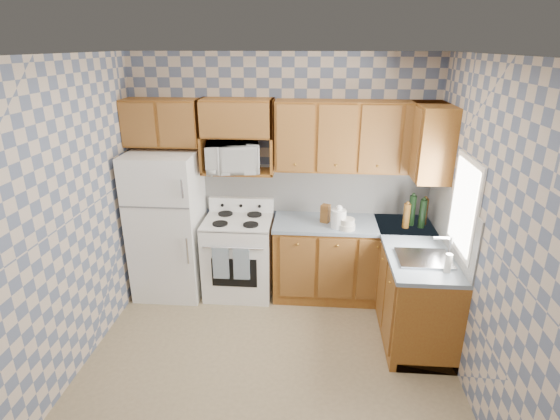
% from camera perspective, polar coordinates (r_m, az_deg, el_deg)
% --- Properties ---
extents(floor, '(3.40, 3.40, 0.00)m').
position_cam_1_polar(floor, '(4.27, -1.56, -19.63)').
color(floor, '#826F50').
rests_on(floor, ground).
extents(back_wall, '(3.40, 0.02, 2.70)m').
position_cam_1_polar(back_wall, '(5.04, 0.20, 4.52)').
color(back_wall, slate).
rests_on(back_wall, ground).
extents(right_wall, '(0.02, 3.20, 2.70)m').
position_cam_1_polar(right_wall, '(3.77, 24.94, -3.36)').
color(right_wall, slate).
rests_on(right_wall, ground).
extents(backsplash_back, '(2.60, 0.02, 0.56)m').
position_cam_1_polar(backsplash_back, '(5.06, 4.72, 2.74)').
color(backsplash_back, silver).
rests_on(backsplash_back, back_wall).
extents(backsplash_right, '(0.02, 1.60, 0.56)m').
position_cam_1_polar(backsplash_right, '(4.52, 21.28, -0.96)').
color(backsplash_right, silver).
rests_on(backsplash_right, right_wall).
extents(refrigerator, '(0.75, 0.70, 1.68)m').
position_cam_1_polar(refrigerator, '(5.14, -14.44, -1.86)').
color(refrigerator, white).
rests_on(refrigerator, floor).
extents(stove_body, '(0.76, 0.65, 0.90)m').
position_cam_1_polar(stove_body, '(5.13, -5.36, -6.11)').
color(stove_body, white).
rests_on(stove_body, floor).
extents(cooktop, '(0.76, 0.65, 0.02)m').
position_cam_1_polar(cooktop, '(4.94, -5.54, -1.40)').
color(cooktop, silver).
rests_on(cooktop, stove_body).
extents(backguard, '(0.76, 0.08, 0.17)m').
position_cam_1_polar(backguard, '(5.16, -5.06, 0.73)').
color(backguard, white).
rests_on(backguard, cooktop).
extents(dish_towel_left, '(0.18, 0.02, 0.37)m').
position_cam_1_polar(dish_towel_left, '(4.81, -7.74, -6.88)').
color(dish_towel_left, navy).
rests_on(dish_towel_left, stove_body).
extents(dish_towel_right, '(0.18, 0.02, 0.37)m').
position_cam_1_polar(dish_towel_right, '(4.77, -5.06, -7.02)').
color(dish_towel_right, navy).
rests_on(dish_towel_right, stove_body).
extents(base_cabinets_back, '(1.75, 0.60, 0.88)m').
position_cam_1_polar(base_cabinets_back, '(5.11, 9.26, -6.55)').
color(base_cabinets_back, brown).
rests_on(base_cabinets_back, floor).
extents(base_cabinets_right, '(0.60, 1.60, 0.88)m').
position_cam_1_polar(base_cabinets_right, '(4.76, 16.69, -9.39)').
color(base_cabinets_right, brown).
rests_on(base_cabinets_right, floor).
extents(countertop_back, '(1.77, 0.63, 0.04)m').
position_cam_1_polar(countertop_back, '(4.91, 9.57, -1.81)').
color(countertop_back, slate).
rests_on(countertop_back, base_cabinets_back).
extents(countertop_right, '(0.63, 1.60, 0.04)m').
position_cam_1_polar(countertop_right, '(4.55, 17.23, -4.38)').
color(countertop_right, slate).
rests_on(countertop_right, base_cabinets_right).
extents(upper_cabinets_back, '(1.75, 0.33, 0.74)m').
position_cam_1_polar(upper_cabinets_back, '(4.77, 10.13, 9.44)').
color(upper_cabinets_back, brown).
rests_on(upper_cabinets_back, back_wall).
extents(upper_cabinets_fridge, '(0.82, 0.33, 0.50)m').
position_cam_1_polar(upper_cabinets_fridge, '(5.01, -15.11, 10.99)').
color(upper_cabinets_fridge, brown).
rests_on(upper_cabinets_fridge, back_wall).
extents(upper_cabinets_right, '(0.33, 0.70, 0.74)m').
position_cam_1_polar(upper_cabinets_right, '(4.71, 19.03, 8.49)').
color(upper_cabinets_right, brown).
rests_on(upper_cabinets_right, right_wall).
extents(microwave_shelf, '(0.80, 0.33, 0.03)m').
position_cam_1_polar(microwave_shelf, '(4.92, -5.43, 5.03)').
color(microwave_shelf, brown).
rests_on(microwave_shelf, back_wall).
extents(microwave, '(0.63, 0.49, 0.32)m').
position_cam_1_polar(microwave, '(4.82, -6.24, 6.83)').
color(microwave, white).
rests_on(microwave, microwave_shelf).
extents(sink, '(0.48, 0.40, 0.03)m').
position_cam_1_polar(sink, '(4.24, 18.28, -6.08)').
color(sink, '#B7B7BC').
rests_on(sink, countertop_right).
extents(window, '(0.02, 0.66, 0.86)m').
position_cam_1_polar(window, '(4.12, 22.95, 0.47)').
color(window, white).
rests_on(window, right_wall).
extents(bottle_0, '(0.07, 0.07, 0.34)m').
position_cam_1_polar(bottle_0, '(4.92, 16.85, -0.06)').
color(bottle_0, black).
rests_on(bottle_0, countertop_back).
extents(bottle_1, '(0.07, 0.07, 0.31)m').
position_cam_1_polar(bottle_1, '(4.89, 18.11, -0.46)').
color(bottle_1, black).
rests_on(bottle_1, countertop_back).
extents(bottle_2, '(0.07, 0.07, 0.29)m').
position_cam_1_polar(bottle_2, '(5.00, 18.32, -0.18)').
color(bottle_2, '#5A3914').
rests_on(bottle_2, countertop_back).
extents(bottle_3, '(0.07, 0.07, 0.27)m').
position_cam_1_polar(bottle_3, '(4.84, 16.18, -0.74)').
color(bottle_3, '#5A3914').
rests_on(bottle_3, countertop_back).
extents(knife_block, '(0.12, 0.12, 0.20)m').
position_cam_1_polar(knife_block, '(4.83, 5.95, -0.46)').
color(knife_block, brown).
rests_on(knife_block, countertop_back).
extents(electric_kettle, '(0.16, 0.16, 0.20)m').
position_cam_1_polar(electric_kettle, '(4.70, 7.66, -1.15)').
color(electric_kettle, white).
rests_on(electric_kettle, countertop_back).
extents(food_containers, '(0.18, 0.18, 0.12)m').
position_cam_1_polar(food_containers, '(4.69, 8.75, -1.81)').
color(food_containers, beige).
rests_on(food_containers, countertop_back).
extents(soap_bottle, '(0.06, 0.06, 0.17)m').
position_cam_1_polar(soap_bottle, '(4.05, 21.11, -6.48)').
color(soap_bottle, beige).
rests_on(soap_bottle, countertop_right).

